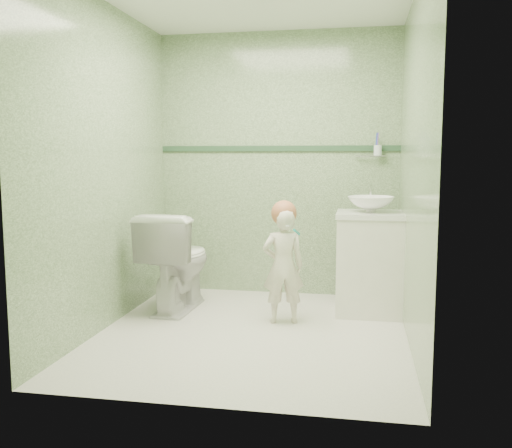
# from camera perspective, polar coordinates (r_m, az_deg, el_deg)

# --- Properties ---
(ground) EXTENTS (2.50, 2.50, 0.00)m
(ground) POSITION_cam_1_polar(r_m,az_deg,el_deg) (4.16, -0.38, -10.99)
(ground) COLOR beige
(ground) RESTS_ON ground
(room_shell) EXTENTS (2.50, 2.54, 2.40)m
(room_shell) POSITION_cam_1_polar(r_m,az_deg,el_deg) (3.96, -0.39, 5.79)
(room_shell) COLOR gray
(room_shell) RESTS_ON ground
(trim_stripe) EXTENTS (2.20, 0.02, 0.05)m
(trim_stripe) POSITION_cam_1_polar(r_m,az_deg,el_deg) (5.18, 2.18, 7.69)
(trim_stripe) COLOR #2D4D33
(trim_stripe) RESTS_ON room_shell
(vanity) EXTENTS (0.52, 0.50, 0.80)m
(vanity) POSITION_cam_1_polar(r_m,az_deg,el_deg) (4.67, 11.45, -4.06)
(vanity) COLOR white
(vanity) RESTS_ON ground
(counter) EXTENTS (0.54, 0.52, 0.04)m
(counter) POSITION_cam_1_polar(r_m,az_deg,el_deg) (4.61, 11.57, 0.95)
(counter) COLOR white
(counter) RESTS_ON vanity
(basin) EXTENTS (0.37, 0.37, 0.13)m
(basin) POSITION_cam_1_polar(r_m,az_deg,el_deg) (4.60, 11.60, 1.99)
(basin) COLOR white
(basin) RESTS_ON counter
(faucet) EXTENTS (0.03, 0.13, 0.18)m
(faucet) POSITION_cam_1_polar(r_m,az_deg,el_deg) (4.78, 11.58, 3.12)
(faucet) COLOR silver
(faucet) RESTS_ON counter
(cup_holder) EXTENTS (0.26, 0.07, 0.21)m
(cup_holder) POSITION_cam_1_polar(r_m,az_deg,el_deg) (5.07, 12.20, 7.32)
(cup_holder) COLOR silver
(cup_holder) RESTS_ON room_shell
(toilet) EXTENTS (0.49, 0.83, 0.82)m
(toilet) POSITION_cam_1_polar(r_m,az_deg,el_deg) (4.73, -8.06, -3.72)
(toilet) COLOR white
(toilet) RESTS_ON ground
(toddler) EXTENTS (0.37, 0.29, 0.88)m
(toddler) POSITION_cam_1_polar(r_m,az_deg,el_deg) (4.30, 2.78, -4.32)
(toddler) COLOR beige
(toddler) RESTS_ON ground
(hair_cap) EXTENTS (0.20, 0.20, 0.20)m
(hair_cap) POSITION_cam_1_polar(r_m,az_deg,el_deg) (4.26, 2.86, 1.11)
(hair_cap) COLOR #B76B46
(hair_cap) RESTS_ON toddler
(teal_toothbrush) EXTENTS (0.11, 0.14, 0.08)m
(teal_toothbrush) POSITION_cam_1_polar(r_m,az_deg,el_deg) (4.14, 4.06, -0.75)
(teal_toothbrush) COLOR teal
(teal_toothbrush) RESTS_ON toddler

